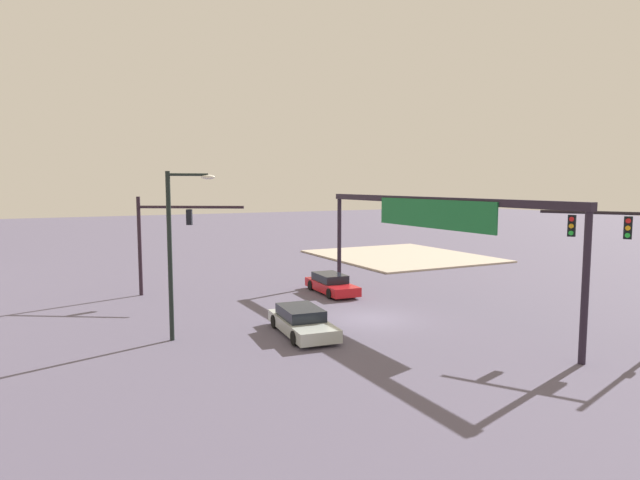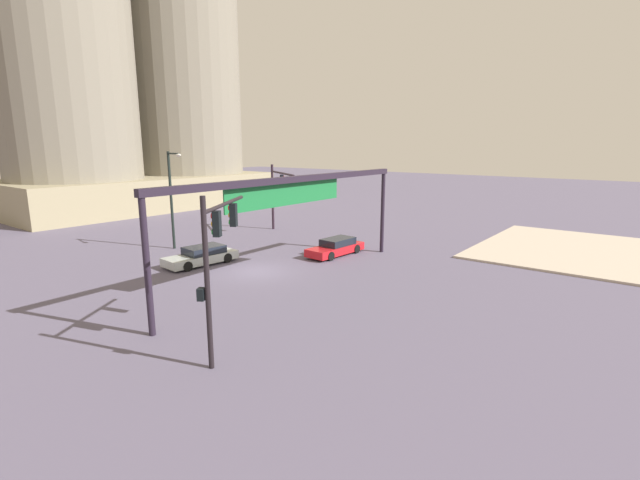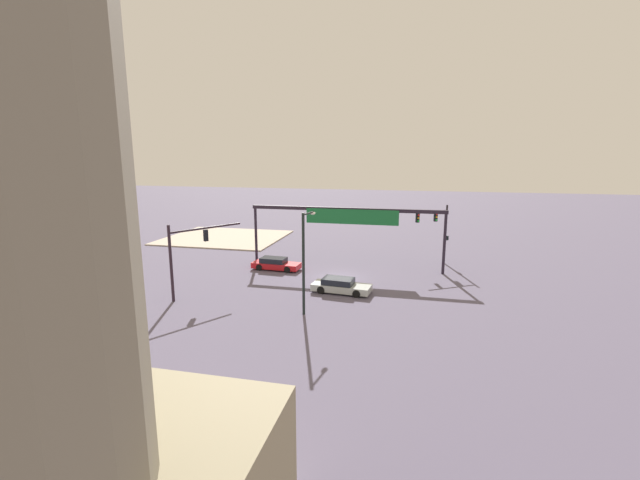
{
  "view_description": "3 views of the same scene",
  "coord_description": "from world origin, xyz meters",
  "views": [
    {
      "loc": [
        -23.0,
        14.52,
        6.85
      ],
      "look_at": [
        2.62,
        1.48,
        3.88
      ],
      "focal_mm": 30.48,
      "sensor_mm": 36.0,
      "label": 1
    },
    {
      "loc": [
        -19.35,
        -20.06,
        7.88
      ],
      "look_at": [
        2.87,
        -2.89,
        1.94
      ],
      "focal_mm": 25.34,
      "sensor_mm": 36.0,
      "label": 2
    },
    {
      "loc": [
        -7.02,
        37.91,
        11.38
      ],
      "look_at": [
        2.5,
        -2.97,
        2.91
      ],
      "focal_mm": 23.94,
      "sensor_mm": 36.0,
      "label": 3
    }
  ],
  "objects": [
    {
      "name": "sidewalk_corner",
      "position": [
        18.86,
        -15.37,
        0.07
      ],
      "size": [
        15.62,
        13.67,
        0.15
      ],
      "primitive_type": "cube",
      "color": "#B6A694",
      "rests_on": "ground"
    },
    {
      "name": "sedan_car_approaching",
      "position": [
        -0.94,
        4.23,
        0.58
      ],
      "size": [
        5.05,
        2.37,
        1.21
      ],
      "rotation": [
        0.0,
        0.0,
        3.04
      ],
      "color": "#AAB3B1",
      "rests_on": "ground"
    },
    {
      "name": "ground_plane",
      "position": [
        0.0,
        0.0,
        0.0
      ],
      "size": [
        201.03,
        201.03,
        0.0
      ],
      "primitive_type": "plane",
      "color": "#575066"
    },
    {
      "name": "sedan_car_waiting_far",
      "position": [
        6.72,
        -1.39,
        0.58
      ],
      "size": [
        4.91,
        2.06,
        1.21
      ],
      "rotation": [
        0.0,
        0.0,
        3.08
      ],
      "color": "red",
      "rests_on": "ground"
    },
    {
      "name": "streetlamp_curved_arm",
      "position": [
        0.7,
        9.53,
        4.29
      ],
      "size": [
        0.59,
        2.1,
        7.4
      ],
      "rotation": [
        0.0,
        0.0,
        -1.74
      ],
      "color": "black",
      "rests_on": "ground"
    },
    {
      "name": "overhead_sign_gantry",
      "position": [
        -0.15,
        -3.49,
        5.19
      ],
      "size": [
        19.55,
        0.43,
        6.18
      ],
      "color": "black",
      "rests_on": "ground"
    },
    {
      "name": "traffic_signal_opposite_side",
      "position": [
        -8.87,
        -7.14,
        4.19
      ],
      "size": [
        4.39,
        2.69,
        6.22
      ],
      "rotation": [
        0.0,
        0.0,
        0.56
      ],
      "color": "black",
      "rests_on": "ground"
    },
    {
      "name": "traffic_signal_near_corner",
      "position": [
        10.7,
        8.12,
        4.08
      ],
      "size": [
        3.55,
        5.72,
        6.09
      ],
      "rotation": [
        0.0,
        0.0,
        -2.11
      ],
      "color": "black",
      "rests_on": "ground"
    }
  ]
}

